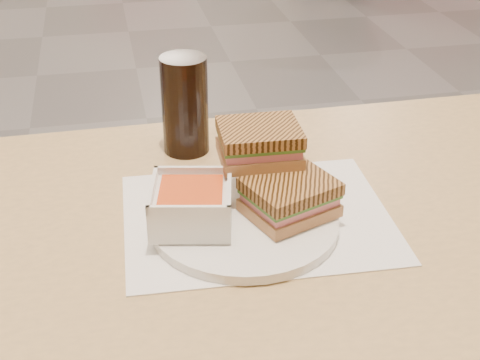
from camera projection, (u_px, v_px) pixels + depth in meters
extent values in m
cube|color=tan|center=(300.00, 225.00, 0.97)|extent=(1.21, 0.71, 0.03)
cube|color=white|center=(257.00, 217.00, 0.96)|extent=(0.38, 0.30, 0.00)
cylinder|color=white|center=(245.00, 222.00, 0.94)|extent=(0.26, 0.26, 0.01)
cube|color=white|center=(192.00, 208.00, 0.91)|extent=(0.13, 0.13, 0.04)
cube|color=#E04818|center=(191.00, 192.00, 0.90)|extent=(0.10, 0.10, 0.01)
cube|color=white|center=(229.00, 190.00, 0.90)|extent=(0.03, 0.11, 0.01)
cube|color=white|center=(152.00, 190.00, 0.90)|extent=(0.03, 0.11, 0.01)
cube|color=white|center=(193.00, 171.00, 0.94)|extent=(0.11, 0.03, 0.01)
cube|color=white|center=(188.00, 210.00, 0.86)|extent=(0.11, 0.03, 0.01)
cube|color=#BE8050|center=(289.00, 208.00, 0.94)|extent=(0.14, 0.13, 0.02)
cube|color=#D96C75|center=(290.00, 199.00, 0.93)|extent=(0.13, 0.12, 0.01)
cube|color=#386B23|center=(290.00, 194.00, 0.93)|extent=(0.14, 0.12, 0.01)
cube|color=olive|center=(290.00, 186.00, 0.92)|extent=(0.14, 0.13, 0.02)
cube|color=#BE8050|center=(259.00, 153.00, 0.97)|extent=(0.12, 0.10, 0.02)
cube|color=#D96C75|center=(259.00, 145.00, 0.96)|extent=(0.11, 0.09, 0.01)
cube|color=#386B23|center=(259.00, 139.00, 0.96)|extent=(0.11, 0.09, 0.01)
cube|color=olive|center=(260.00, 132.00, 0.95)|extent=(0.12, 0.10, 0.02)
cylinder|color=black|center=(185.00, 105.00, 1.10)|extent=(0.08, 0.08, 0.16)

